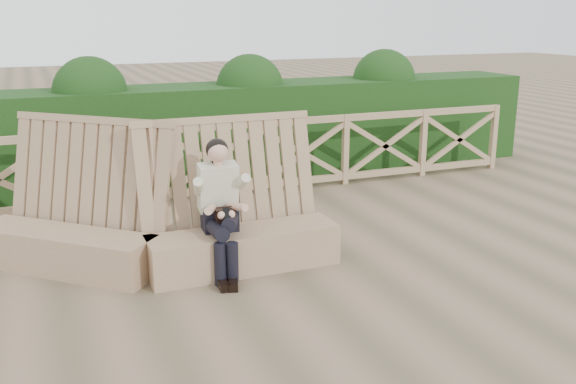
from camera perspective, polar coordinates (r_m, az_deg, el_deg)
name	(u,v)px	position (r m, az deg, el deg)	size (l,w,h in m)	color
ground	(311,290)	(6.33, 2.03, -8.71)	(60.00, 60.00, 0.00)	brown
bench	(155,232)	(6.90, -11.75, -3.46)	(3.66, 1.96, 1.56)	#87654D
woman	(220,203)	(6.57, -6.05, -0.99)	(0.42, 0.86, 1.39)	black
guardrail	(212,161)	(9.30, -6.77, 2.76)	(10.10, 0.09, 1.10)	#957A56
hedge	(191,133)	(10.40, -8.59, 5.17)	(12.00, 1.20, 1.50)	black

